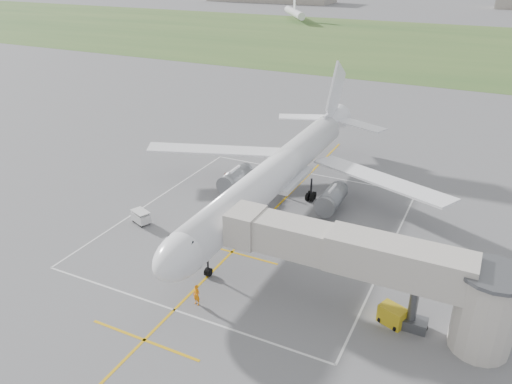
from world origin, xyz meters
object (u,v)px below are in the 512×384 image
at_px(airliner, 277,173).
at_px(jet_bridge, 387,270).
at_px(ramp_worker_nose, 197,295).
at_px(gpu_unit, 392,315).
at_px(ramp_worker_wing, 226,179).
at_px(baggage_cart, 141,217).

bearing_deg(airliner, jet_bridge, -42.19).
bearing_deg(jet_bridge, ramp_worker_nose, -160.86).
bearing_deg(gpu_unit, jet_bridge, -169.02).
bearing_deg(ramp_worker_nose, ramp_worker_wing, 124.07).
height_order(gpu_unit, ramp_worker_wing, ramp_worker_wing).
bearing_deg(ramp_worker_wing, gpu_unit, 173.17).
xyz_separation_m(jet_bridge, ramp_worker_nose, (-14.41, -5.00, -3.79)).
xyz_separation_m(jet_bridge, ramp_worker_wing, (-24.03, 17.11, -3.88)).
relative_size(jet_bridge, ramp_worker_nose, 12.32).
xyz_separation_m(airliner, baggage_cart, (-11.78, -9.95, -3.63)).
height_order(airliner, gpu_unit, airliner).
bearing_deg(jet_bridge, airliner, 137.81).
xyz_separation_m(airliner, gpu_unit, (16.59, -14.41, -3.63)).
bearing_deg(baggage_cart, ramp_worker_nose, -14.50).
xyz_separation_m(airliner, ramp_worker_nose, (1.31, -19.25, -3.44)).
distance_m(gpu_unit, ramp_worker_nose, 16.03).
xyz_separation_m(airliner, ramp_worker_wing, (-8.31, 2.86, -3.53)).
xyz_separation_m(gpu_unit, ramp_worker_wing, (-24.90, 17.27, 0.10)).
height_order(baggage_cart, ramp_worker_wing, ramp_worker_wing).
distance_m(gpu_unit, ramp_worker_wing, 30.30).
height_order(gpu_unit, baggage_cart, gpu_unit).
bearing_deg(ramp_worker_nose, gpu_unit, 28.16).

